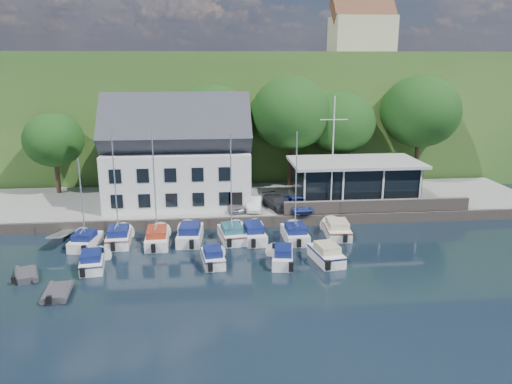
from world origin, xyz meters
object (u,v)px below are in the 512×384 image
boat_r1_5 (253,231)px  boat_r2_0 (92,259)px  car_blue (298,203)px  boat_r1_6 (296,192)px  boat_r1_3 (190,232)px  boat_r2_4 (326,252)px  boat_r1_0 (82,199)px  boat_r1_1 (115,191)px  car_white (254,203)px  boat_r2_2 (213,256)px  dinghy_1 (57,291)px  boat_r1_4 (231,190)px  flagpole (333,154)px  harbor_building (178,161)px  boat_r1_7 (337,228)px  dinghy_0 (26,274)px  car_dgrey (277,202)px  boat_r1_2 (155,194)px  car_silver (232,204)px  club_pavilion (354,180)px  boat_r2_3 (283,255)px

boat_r1_5 → boat_r2_0: bearing=-162.9°
car_blue → boat_r1_6: size_ratio=0.46×
boat_r1_3 → boat_r2_4: (10.59, -5.54, -0.03)m
boat_r1_0 → boat_r1_1: 2.74m
car_white → boat_r2_2: 11.49m
boat_r1_5 → dinghy_1: boat_r1_5 is taller
boat_r1_4 → flagpole: bearing=18.4°
car_blue → dinghy_1: 23.63m
boat_r1_6 → boat_r2_0: 17.13m
harbor_building → boat_r1_1: size_ratio=1.55×
boat_r1_7 → dinghy_0: size_ratio=2.09×
flagpole → boat_r1_1: size_ratio=1.17×
boat_r1_1 → dinghy_1: bearing=-107.8°
boat_r2_0 → car_dgrey: bearing=26.8°
boat_r1_0 → boat_r1_6: size_ratio=0.96×
car_white → boat_r2_2: size_ratio=0.85×
boat_r1_4 → boat_r1_3: bearing=169.9°
car_dgrey → boat_r1_2: size_ratio=0.49×
flagpole → boat_r1_7: flagpole is taller
boat_r1_0 → boat_r1_6: (17.65, -0.03, 0.18)m
dinghy_1 → car_silver: bearing=46.4°
boat_r2_0 → boat_r1_4: bearing=17.2°
boat_r2_4 → club_pavilion: bearing=56.1°
boat_r1_5 → car_silver: bearing=100.8°
harbor_building → club_pavilion: 18.15m
car_white → dinghy_0: car_white is taller
car_blue → boat_r2_3: (-3.01, -10.46, -0.97)m
harbor_building → car_silver: size_ratio=3.76×
boat_r1_5 → car_blue: bearing=41.1°
boat_r1_4 → boat_r1_7: bearing=-7.2°
boat_r2_2 → boat_r2_3: size_ratio=0.88×
car_white → dinghy_0: 21.19m
boat_r1_3 → dinghy_1: size_ratio=2.09×
boat_r2_0 → boat_r2_2: (8.99, -0.12, 0.01)m
club_pavilion → boat_r1_2: size_ratio=1.50×
club_pavilion → boat_r1_5: 14.10m
club_pavilion → car_white: bearing=-165.9°
car_white → boat_r2_4: bearing=-61.3°
boat_r1_2 → car_blue: bearing=20.1°
flagpole → dinghy_0: bearing=-155.6°
car_silver → boat_r2_3: (3.30, -11.06, -0.94)m
boat_r1_6 → boat_r1_2: bearing=177.5°
boat_r1_0 → boat_r1_1: boat_r1_1 is taller
boat_r1_4 → boat_r2_0: size_ratio=1.73×
dinghy_0 → club_pavilion: bearing=7.3°
car_blue → boat_r1_3: size_ratio=0.64×
boat_r1_6 → boat_r2_4: boat_r1_6 is taller
boat_r1_2 → boat_r1_3: (2.75, 0.37, -3.63)m
boat_r1_2 → boat_r1_6: bearing=-3.0°
boat_r1_0 → boat_r2_2: (10.51, -4.65, -3.47)m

